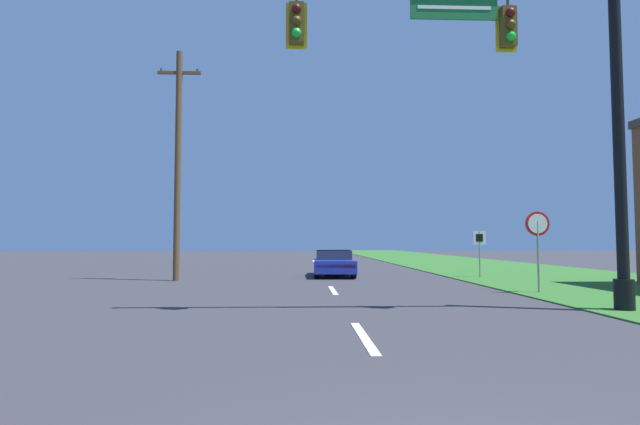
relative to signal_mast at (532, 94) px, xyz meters
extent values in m
cube|color=#2D6626|center=(6.16, 21.16, -5.04)|extent=(10.00, 110.00, 0.04)
cube|color=silver|center=(-4.34, -2.84, -5.06)|extent=(0.16, 2.80, 0.01)
cube|color=silver|center=(-4.34, 5.16, -5.06)|extent=(0.16, 2.80, 0.01)
cube|color=silver|center=(-4.34, 13.16, -5.06)|extent=(0.16, 2.80, 0.01)
cube|color=silver|center=(-4.34, 21.16, -5.06)|extent=(0.16, 2.80, 0.01)
cube|color=silver|center=(-4.34, 29.16, -5.06)|extent=(0.16, 2.80, 0.01)
cylinder|color=black|center=(2.06, 0.00, -4.67)|extent=(0.44, 0.44, 0.70)
cylinder|color=black|center=(2.06, 0.00, -1.00)|extent=(0.26, 0.26, 8.05)
cube|color=#196B33|center=(-1.81, 0.00, 2.03)|extent=(2.07, 0.06, 0.55)
cube|color=white|center=(-1.81, -0.03, 2.03)|extent=(1.74, 0.01, 0.08)
cube|color=yellow|center=(-5.51, 0.14, 1.60)|extent=(0.50, 0.03, 1.11)
cube|color=#4C4214|center=(-5.51, 0.00, 1.60)|extent=(0.34, 0.24, 0.95)
sphere|color=#4C0F0C|center=(-5.51, -0.14, 1.89)|extent=(0.22, 0.22, 0.22)
sphere|color=#51380F|center=(-5.51, -0.14, 1.60)|extent=(0.22, 0.22, 0.22)
sphere|color=green|center=(-5.51, -0.14, 1.32)|extent=(0.22, 0.22, 0.22)
cylinder|color=#4C4214|center=(-0.52, 0.00, 2.25)|extent=(0.06, 0.06, 0.35)
cube|color=yellow|center=(-0.52, 0.14, 1.60)|extent=(0.50, 0.03, 1.11)
cube|color=#4C4214|center=(-0.52, 0.00, 1.60)|extent=(0.34, 0.24, 0.95)
sphere|color=#4C0F0C|center=(-0.52, -0.14, 1.89)|extent=(0.22, 0.22, 0.22)
sphere|color=#51380F|center=(-0.52, -0.14, 1.60)|extent=(0.22, 0.22, 0.22)
sphere|color=green|center=(-0.52, -0.14, 1.32)|extent=(0.22, 0.22, 0.22)
cylinder|color=black|center=(-3.01, 13.49, -4.74)|extent=(0.22, 0.64, 0.64)
cylinder|color=black|center=(-4.61, 13.54, -4.74)|extent=(0.22, 0.64, 0.64)
cylinder|color=black|center=(-3.10, 10.39, -4.74)|extent=(0.22, 0.64, 0.64)
cylinder|color=black|center=(-4.70, 10.43, -4.74)|extent=(0.22, 0.64, 0.64)
cube|color=#1E2D9E|center=(-3.86, 11.96, -4.56)|extent=(1.94, 4.56, 0.55)
cube|color=#283342|center=(-3.85, 12.07, -4.08)|extent=(1.65, 1.94, 0.42)
cube|color=#1E2D9E|center=(-3.85, 12.07, -3.90)|extent=(1.62, 1.90, 0.06)
cube|color=#B71414|center=(-3.92, 9.74, -4.50)|extent=(1.68, 0.11, 0.14)
cylinder|color=gray|center=(1.99, 3.99, -3.92)|extent=(0.07, 0.07, 2.20)
cylinder|color=red|center=(1.99, 3.99, -2.90)|extent=(0.76, 0.04, 0.76)
cylinder|color=white|center=(1.99, 3.97, -2.90)|extent=(0.61, 0.01, 0.61)
cylinder|color=gray|center=(2.54, 10.58, -4.02)|extent=(0.06, 0.06, 2.00)
cube|color=white|center=(2.54, 10.58, -3.29)|extent=(0.55, 0.04, 0.60)
cube|color=black|center=(2.54, 10.55, -3.29)|extent=(0.31, 0.01, 0.34)
cylinder|color=brown|center=(-10.51, 9.48, -0.27)|extent=(0.26, 0.26, 9.59)
cube|color=brown|center=(-10.51, 9.48, 3.62)|extent=(1.80, 0.12, 0.12)
cylinder|color=#333338|center=(-11.26, 9.48, 3.74)|extent=(0.08, 0.08, 0.12)
cylinder|color=#333338|center=(-9.76, 9.48, 3.74)|extent=(0.08, 0.08, 0.12)
camera|label=1|loc=(-5.41, -11.29, -3.45)|focal=28.00mm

